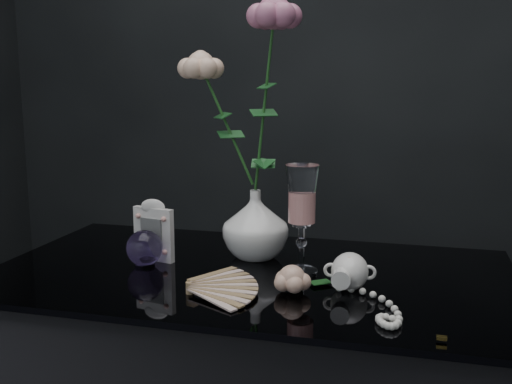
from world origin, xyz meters
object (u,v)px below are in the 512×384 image
(picture_frame, at_px, (154,230))
(loose_rose, at_px, (292,279))
(paperweight, at_px, (144,248))
(vase, at_px, (255,224))
(wine_glass, at_px, (302,220))
(pearl_jar, at_px, (350,270))

(picture_frame, height_order, loose_rose, picture_frame)
(picture_frame, bearing_deg, paperweight, -81.00)
(picture_frame, relative_size, loose_rose, 0.89)
(vase, height_order, picture_frame, vase)
(vase, relative_size, wine_glass, 0.68)
(picture_frame, height_order, paperweight, picture_frame)
(picture_frame, distance_m, pearl_jar, 0.43)
(vase, relative_size, pearl_jar, 0.60)
(wine_glass, bearing_deg, paperweight, -173.06)
(wine_glass, relative_size, picture_frame, 1.63)
(wine_glass, xyz_separation_m, paperweight, (-0.33, -0.04, -0.07))
(vase, height_order, loose_rose, vase)
(vase, bearing_deg, paperweight, -150.79)
(wine_glass, xyz_separation_m, loose_rose, (0.01, -0.12, -0.08))
(paperweight, bearing_deg, vase, 29.21)
(picture_frame, distance_m, loose_rose, 0.35)
(wine_glass, distance_m, paperweight, 0.34)
(wine_glass, distance_m, pearl_jar, 0.15)
(loose_rose, bearing_deg, picture_frame, 152.70)
(picture_frame, bearing_deg, loose_rose, -7.57)
(paperweight, relative_size, pearl_jar, 0.30)
(vase, bearing_deg, loose_rose, -58.15)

